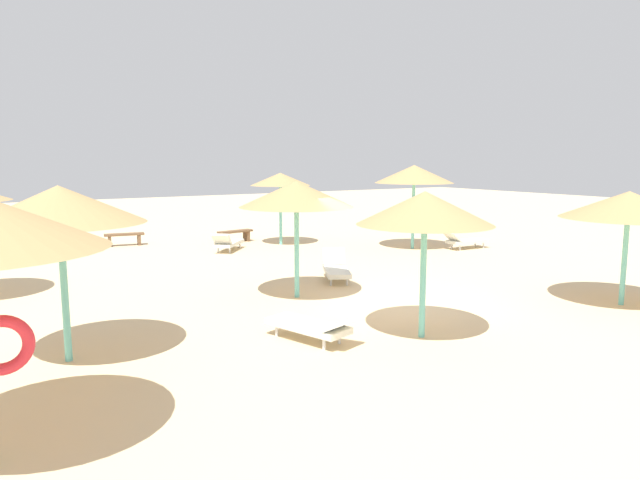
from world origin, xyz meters
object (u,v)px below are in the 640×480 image
at_px(parasol_3, 296,194).
at_px(parasol_4, 280,180).
at_px(parasol_1, 425,209).
at_px(parasol_6, 629,205).
at_px(parasol_5, 414,174).
at_px(bench_2, 235,234).
at_px(bench_0, 65,237).
at_px(lounger_5, 465,240).
at_px(bench_1, 124,237).
at_px(lounger_1, 313,326).
at_px(lounger_3, 336,268).
at_px(lounger_4, 228,243).
at_px(parasol_7, 59,205).

height_order(parasol_3, parasol_4, parasol_3).
xyz_separation_m(parasol_1, parasol_6, (5.64, -0.64, -0.13)).
xyz_separation_m(parasol_3, parasol_5, (7.52, 4.34, 0.27)).
bearing_deg(bench_2, bench_0, 157.29).
bearing_deg(bench_2, lounger_5, -42.20).
bearing_deg(bench_1, lounger_5, -35.02).
xyz_separation_m(parasol_4, lounger_1, (-5.15, -11.02, -2.28)).
bearing_deg(lounger_5, parasol_1, -140.13).
height_order(lounger_3, lounger_5, lounger_3).
relative_size(parasol_4, parasol_5, 0.90).
bearing_deg(bench_2, lounger_1, -107.06).
xyz_separation_m(parasol_6, lounger_4, (-4.84, 12.15, -2.03)).
bearing_deg(lounger_4, parasol_4, 9.04).
xyz_separation_m(parasol_7, lounger_5, (14.71, 5.10, -2.34)).
xyz_separation_m(parasol_4, lounger_3, (-1.76, -6.68, -2.26)).
relative_size(parasol_7, bench_0, 1.98).
relative_size(parasol_3, lounger_1, 1.43).
xyz_separation_m(parasol_1, parasol_7, (-5.99, 2.18, 0.17)).
relative_size(parasol_6, lounger_4, 1.65).
bearing_deg(parasol_7, parasol_3, 18.54).
distance_m(lounger_1, bench_1, 14.03).
distance_m(lounger_5, bench_1, 13.27).
distance_m(lounger_3, lounger_4, 6.33).
bearing_deg(parasol_1, lounger_5, 39.87).
height_order(lounger_3, lounger_4, lounger_3).
distance_m(parasol_1, lounger_1, 3.04).
xyz_separation_m(parasol_7, lounger_1, (4.07, -1.31, -2.35)).
height_order(lounger_5, bench_2, lounger_5).
relative_size(parasol_3, parasol_5, 0.91).
bearing_deg(lounger_4, parasol_1, -93.98).
distance_m(parasol_1, bench_0, 16.67).
xyz_separation_m(lounger_1, bench_0, (-2.25, 15.12, 0.04)).
height_order(parasol_3, parasol_7, parasol_7).
bearing_deg(lounger_5, bench_0, 145.96).
distance_m(lounger_1, lounger_4, 10.98).
bearing_deg(parasol_6, parasol_1, 173.50).
relative_size(lounger_4, bench_0, 1.21).
xyz_separation_m(parasol_4, bench_0, (-7.40, 4.10, -2.24)).
distance_m(parasol_3, lounger_4, 7.91).
height_order(parasol_6, bench_0, parasol_6).
bearing_deg(bench_0, parasol_4, -29.01).
distance_m(parasol_3, lounger_1, 4.13).
distance_m(parasol_1, parasol_5, 10.94).
distance_m(lounger_3, bench_1, 10.34).
height_order(parasol_5, parasol_7, parasol_5).
bearing_deg(parasol_4, parasol_5, -42.71).
height_order(parasol_3, bench_0, parasol_3).
bearing_deg(parasol_7, lounger_4, 53.92).
bearing_deg(lounger_1, lounger_3, 52.03).
relative_size(parasol_1, parasol_7, 0.94).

